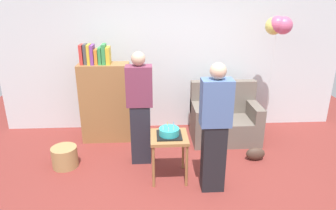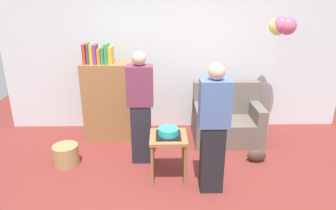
{
  "view_description": "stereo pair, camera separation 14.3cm",
  "coord_description": "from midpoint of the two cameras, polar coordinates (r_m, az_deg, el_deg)",
  "views": [
    {
      "loc": [
        -0.37,
        -3.27,
        2.36
      ],
      "look_at": [
        -0.16,
        0.53,
        0.95
      ],
      "focal_mm": 32.72,
      "sensor_mm": 36.0,
      "label": 1
    },
    {
      "loc": [
        -0.23,
        -3.28,
        2.36
      ],
      "look_at": [
        -0.16,
        0.53,
        0.95
      ],
      "focal_mm": 32.72,
      "sensor_mm": 36.0,
      "label": 2
    }
  ],
  "objects": [
    {
      "name": "person_holding_cake",
      "position": [
        3.68,
        9.58,
        -4.51
      ],
      "size": [
        0.36,
        0.22,
        1.63
      ],
      "rotation": [
        0.0,
        0.0,
        3.37
      ],
      "color": "black",
      "rests_on": "ground_plane"
    },
    {
      "name": "ground_plane",
      "position": [
        4.05,
        3.52,
        -15.42
      ],
      "size": [
        8.0,
        8.0,
        0.0
      ],
      "primitive_type": "plane",
      "color": "maroon"
    },
    {
      "name": "side_table",
      "position": [
        4.0,
        1.1,
        -6.99
      ],
      "size": [
        0.48,
        0.48,
        0.62
      ],
      "color": "olive",
      "rests_on": "ground_plane"
    },
    {
      "name": "person_blowing_candles",
      "position": [
        4.29,
        -4.19,
        -0.58
      ],
      "size": [
        0.36,
        0.22,
        1.63
      ],
      "rotation": [
        0.0,
        0.0,
        0.29
      ],
      "color": "#23232D",
      "rests_on": "ground_plane"
    },
    {
      "name": "balloon_bunch",
      "position": [
        5.1,
        21.27,
        13.59
      ],
      "size": [
        0.39,
        0.34,
        2.02
      ],
      "color": "silver",
      "rests_on": "ground_plane"
    },
    {
      "name": "wall_back",
      "position": [
        5.43,
        2.14,
        9.57
      ],
      "size": [
        6.0,
        0.1,
        2.7
      ],
      "primitive_type": "cube",
      "color": "silver",
      "rests_on": "ground_plane"
    },
    {
      "name": "birthday_cake",
      "position": [
        3.94,
        1.12,
        -5.11
      ],
      "size": [
        0.32,
        0.32,
        0.17
      ],
      "color": "black",
      "rests_on": "side_table"
    },
    {
      "name": "bookshelf",
      "position": [
        5.13,
        -10.36,
        1.1
      ],
      "size": [
        0.8,
        0.36,
        1.61
      ],
      "color": "olive",
      "rests_on": "ground_plane"
    },
    {
      "name": "couch",
      "position": [
        5.22,
        11.67,
        -2.89
      ],
      "size": [
        1.1,
        0.7,
        0.96
      ],
      "color": "#6B6056",
      "rests_on": "ground_plane"
    },
    {
      "name": "wicker_basket",
      "position": [
        4.69,
        -17.62,
        -8.87
      ],
      "size": [
        0.36,
        0.36,
        0.3
      ],
      "primitive_type": "cylinder",
      "color": "#A88451",
      "rests_on": "ground_plane"
    },
    {
      "name": "handbag",
      "position": [
        4.77,
        17.04,
        -8.98
      ],
      "size": [
        0.28,
        0.14,
        0.2
      ],
      "primitive_type": "ellipsoid",
      "color": "#473328",
      "rests_on": "ground_plane"
    }
  ]
}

